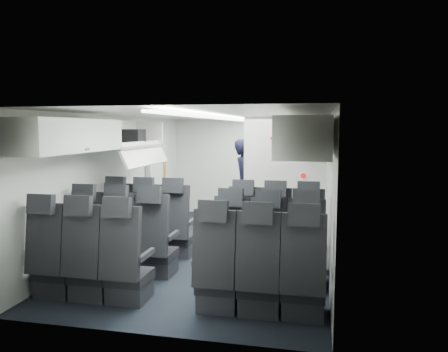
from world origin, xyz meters
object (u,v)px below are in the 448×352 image
at_px(boarding_door, 157,178).
at_px(flight_attendant, 245,184).
at_px(seat_row_front, 211,233).
at_px(carry_on_bag, 132,136).
at_px(seat_row_mid, 194,249).
at_px(galley_unit, 290,175).
at_px(seat_row_rear, 171,271).

distance_m(boarding_door, flight_attendant, 1.80).
bearing_deg(seat_row_front, carry_on_bag, 163.27).
height_order(seat_row_front, carry_on_bag, carry_on_bag).
distance_m(seat_row_front, carry_on_bag, 2.04).
xyz_separation_m(boarding_door, flight_attendant, (1.80, -0.00, -0.08)).
height_order(seat_row_mid, carry_on_bag, carry_on_bag).
distance_m(galley_unit, boarding_door, 2.84).
height_order(seat_row_mid, boarding_door, boarding_door).
distance_m(galley_unit, carry_on_bag, 3.78).
bearing_deg(boarding_door, galley_unit, 24.28).
bearing_deg(seat_row_mid, flight_attendant, 86.94).
distance_m(boarding_door, carry_on_bag, 1.89).
distance_m(seat_row_mid, seat_row_rear, 0.90).
bearing_deg(seat_row_mid, boarding_door, 118.77).
xyz_separation_m(seat_row_rear, boarding_door, (-1.64, 3.89, 0.55)).
height_order(flight_attendant, carry_on_bag, carry_on_bag).
xyz_separation_m(seat_row_mid, seat_row_rear, (0.00, -0.90, 0.00)).
bearing_deg(galley_unit, flight_attendant, -124.03).
height_order(boarding_door, carry_on_bag, carry_on_bag).
height_order(seat_row_rear, galley_unit, galley_unit).
relative_size(seat_row_mid, carry_on_bag, 9.33).
height_order(seat_row_front, seat_row_mid, same).
bearing_deg(flight_attendant, seat_row_rear, 166.50).
xyz_separation_m(galley_unit, boarding_door, (-2.59, -1.17, 0.00)).
height_order(galley_unit, flight_attendant, galley_unit).
relative_size(seat_row_front, seat_row_mid, 1.00).
bearing_deg(seat_row_front, seat_row_rear, -90.00).
xyz_separation_m(seat_row_mid, carry_on_bag, (-1.40, 1.32, 1.42)).
distance_m(seat_row_front, seat_row_rear, 1.80).
distance_m(seat_row_front, galley_unit, 3.43).
relative_size(seat_row_mid, flight_attendant, 1.91).
xyz_separation_m(seat_row_front, seat_row_mid, (0.00, -0.90, 0.00)).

